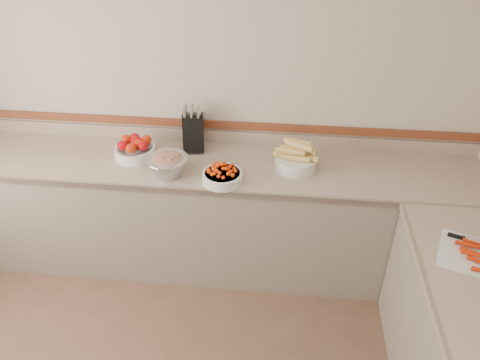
# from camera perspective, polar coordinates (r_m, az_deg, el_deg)

# --- Properties ---
(back_wall) EXTENTS (4.00, 0.00, 4.00)m
(back_wall) POSITION_cam_1_polar(r_m,az_deg,el_deg) (3.40, -4.78, 10.70)
(back_wall) COLOR #BDB19C
(back_wall) RESTS_ON ground_plane
(counter_back) EXTENTS (4.00, 0.65, 1.08)m
(counter_back) POSITION_cam_1_polar(r_m,az_deg,el_deg) (3.55, -5.07, -4.06)
(counter_back) COLOR gray
(counter_back) RESTS_ON ground_plane
(knife_block) EXTENTS (0.17, 0.20, 0.36)m
(knife_block) POSITION_cam_1_polar(r_m,az_deg,el_deg) (3.40, -5.72, 5.89)
(knife_block) COLOR black
(knife_block) RESTS_ON counter_back
(tomato_bowl) EXTENTS (0.29, 0.29, 0.14)m
(tomato_bowl) POSITION_cam_1_polar(r_m,az_deg,el_deg) (3.41, -12.68, 3.76)
(tomato_bowl) COLOR silver
(tomato_bowl) RESTS_ON counter_back
(cherry_tomato_bowl) EXTENTS (0.27, 0.27, 0.15)m
(cherry_tomato_bowl) POSITION_cam_1_polar(r_m,az_deg,el_deg) (3.07, -2.15, 0.61)
(cherry_tomato_bowl) COLOR silver
(cherry_tomato_bowl) RESTS_ON counter_back
(corn_bowl) EXTENTS (0.31, 0.28, 0.21)m
(corn_bowl) POSITION_cam_1_polar(r_m,az_deg,el_deg) (3.21, 6.82, 2.57)
(corn_bowl) COLOR silver
(corn_bowl) RESTS_ON counter_back
(rhubarb_bowl) EXTENTS (0.28, 0.28, 0.16)m
(rhubarb_bowl) POSITION_cam_1_polar(r_m,az_deg,el_deg) (3.15, -8.77, 1.91)
(rhubarb_bowl) COLOR #B2B2BA
(rhubarb_bowl) RESTS_ON counter_back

